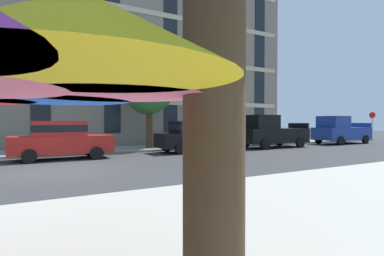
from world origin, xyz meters
The scene contains 9 objects.
ground_plane centered at (0.00, 0.00, 0.00)m, with size 120.00×120.00×0.00m, color #38383A.
sidewalk_far centered at (0.00, 6.80, 0.06)m, with size 56.00×3.60×0.12m, color gray.
apartment_building centered at (0.00, 14.99, 9.60)m, with size 39.16×12.08×19.20m.
sedan_red centered at (0.65, 3.70, 0.95)m, with size 4.40×1.98×1.78m.
sedan_black centered at (7.71, 3.70, 0.95)m, with size 4.40×1.98×1.78m.
pickup_black centered at (13.65, 3.70, 1.03)m, with size 5.10×2.12×2.20m.
pickup_blue centered at (21.13, 3.70, 1.03)m, with size 5.10×2.12×2.20m.
stop_sign centered at (32.01, 7.40, 1.88)m, with size 0.07×0.68×2.82m.
street_tree_middle centered at (6.15, 6.71, 3.67)m, with size 3.13×3.30×5.23m.
Camera 1 is at (-0.75, -11.31, 1.73)m, focal length 27.90 mm.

